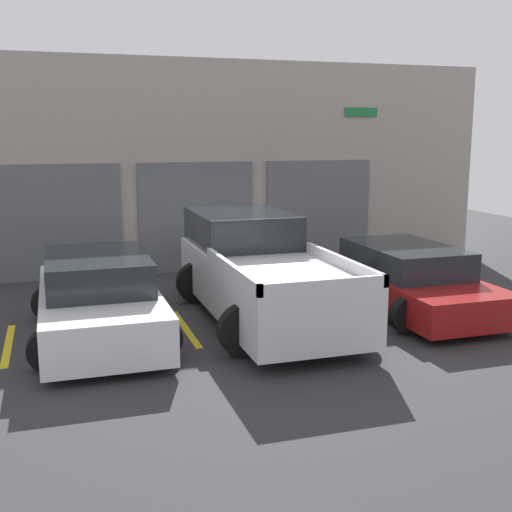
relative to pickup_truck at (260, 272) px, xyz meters
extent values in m
plane|color=#2D2D30|center=(0.00, 1.34, -0.85)|extent=(28.00, 28.00, 0.00)
cube|color=#9E9389|center=(0.00, 4.64, 1.67)|extent=(14.97, 0.60, 5.04)
cube|color=#595B60|center=(-3.39, 4.30, 0.47)|extent=(2.79, 0.08, 2.64)
cube|color=#595B60|center=(-0.20, 4.30, 0.47)|extent=(2.79, 0.08, 2.64)
cube|color=#595B60|center=(2.99, 4.30, 0.47)|extent=(2.79, 0.08, 2.64)
cube|color=#197238|center=(4.12, 4.31, 2.99)|extent=(0.90, 0.03, 0.22)
cube|color=silver|center=(0.00, -0.29, -0.16)|extent=(1.95, 5.29, 0.94)
cube|color=#1E2328|center=(0.00, 1.16, 0.63)|extent=(1.79, 2.38, 0.64)
cube|color=silver|center=(-0.94, -1.48, 0.40)|extent=(0.08, 2.91, 0.18)
cube|color=silver|center=(0.94, -1.48, 0.40)|extent=(0.08, 2.91, 0.18)
cube|color=silver|center=(0.00, -2.89, 0.40)|extent=(1.95, 0.08, 0.18)
cylinder|color=black|center=(-0.87, 1.35, -0.44)|extent=(0.81, 0.22, 0.81)
cylinder|color=black|center=(0.87, 1.35, -0.44)|extent=(0.81, 0.22, 0.81)
cylinder|color=black|center=(-0.87, -1.93, -0.44)|extent=(0.81, 0.22, 0.81)
cylinder|color=black|center=(0.87, -1.93, -0.44)|extent=(0.81, 0.22, 0.81)
cube|color=white|center=(-2.87, -0.29, -0.37)|extent=(1.83, 4.37, 0.69)
cube|color=#1E2328|center=(-2.87, -0.18, 0.24)|extent=(1.61, 2.40, 0.54)
cylinder|color=black|center=(-3.68, 1.06, -0.55)|extent=(0.60, 0.22, 0.60)
cylinder|color=black|center=(-2.06, 1.06, -0.55)|extent=(0.60, 0.22, 0.60)
cylinder|color=black|center=(-3.68, -1.65, -0.55)|extent=(0.60, 0.22, 0.60)
cylinder|color=black|center=(-2.06, -1.65, -0.55)|extent=(0.60, 0.22, 0.60)
cube|color=maroon|center=(2.87, -0.29, -0.42)|extent=(1.81, 4.52, 0.56)
cube|color=#1E2328|center=(2.87, -0.18, 0.11)|extent=(1.59, 2.49, 0.51)
cylinder|color=black|center=(2.07, 1.11, -0.53)|extent=(0.65, 0.22, 0.65)
cylinder|color=black|center=(3.66, 1.11, -0.53)|extent=(0.65, 0.22, 0.65)
cylinder|color=black|center=(2.07, -1.69, -0.53)|extent=(0.65, 0.22, 0.65)
cylinder|color=black|center=(3.66, -1.69, -0.53)|extent=(0.65, 0.22, 0.65)
cube|color=gold|center=(-4.30, -0.29, -0.85)|extent=(0.12, 2.20, 0.01)
cube|color=gold|center=(-1.43, -0.29, -0.85)|extent=(0.12, 2.20, 0.01)
cube|color=gold|center=(1.43, -0.29, -0.85)|extent=(0.12, 2.20, 0.01)
cube|color=gold|center=(4.30, -0.29, -0.85)|extent=(0.12, 2.20, 0.01)
camera|label=1|loc=(-3.50, -10.77, 2.46)|focal=45.00mm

